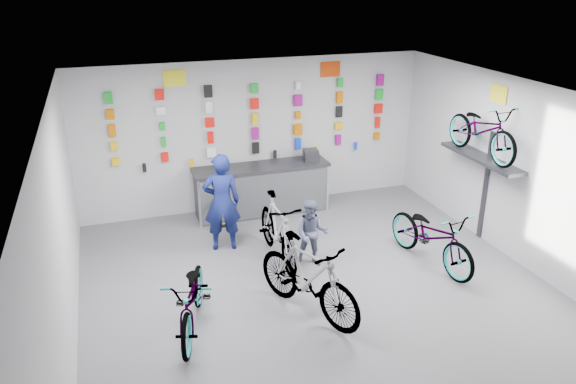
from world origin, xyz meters
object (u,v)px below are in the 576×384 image
object	(u,v)px
bike_right	(432,236)
clerk	(222,202)
bike_left	(193,299)
bike_service	(278,230)
bike_center	(308,278)
counter	(262,190)
customer	(312,233)

from	to	relation	value
bike_right	clerk	bearing A→B (deg)	142.49
bike_left	bike_service	size ratio (longest dim) A/B	0.96
bike_center	bike_service	size ratio (longest dim) A/B	1.03
bike_left	clerk	world-z (taller)	clerk
bike_center	bike_service	xyz separation A→B (m)	(0.08, 1.64, -0.02)
bike_center	bike_service	distance (m)	1.64
bike_right	bike_left	bearing A→B (deg)	178.32
clerk	bike_right	bearing A→B (deg)	160.99
counter	bike_service	bearing A→B (deg)	-98.43
clerk	customer	distance (m)	1.66
bike_service	clerk	world-z (taller)	clerk
customer	clerk	bearing A→B (deg)	162.67
bike_service	counter	bearing A→B (deg)	81.33
counter	bike_left	bearing A→B (deg)	-119.36
counter	bike_left	world-z (taller)	counter
counter	bike_left	distance (m)	4.02
bike_center	bike_service	world-z (taller)	bike_center
bike_service	customer	size ratio (longest dim) A/B	1.63
bike_right	customer	size ratio (longest dim) A/B	1.70
bike_left	bike_right	world-z (taller)	bike_right
bike_right	bike_service	xyz separation A→B (m)	(-2.37, 0.92, 0.05)
bike_right	customer	bearing A→B (deg)	152.84
clerk	bike_left	bearing A→B (deg)	76.69
bike_left	counter	bearing A→B (deg)	77.35
bike_center	bike_service	bearing A→B (deg)	62.72
counter	bike_left	xyz separation A→B (m)	(-1.97, -3.50, -0.01)
bike_service	clerk	bearing A→B (deg)	136.45
bike_right	bike_service	size ratio (longest dim) A/B	1.04
bike_center	customer	distance (m)	1.42
clerk	customer	world-z (taller)	clerk
bike_center	bike_right	world-z (taller)	bike_center
bike_center	customer	xyz separation A→B (m)	(0.55, 1.31, -0.01)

